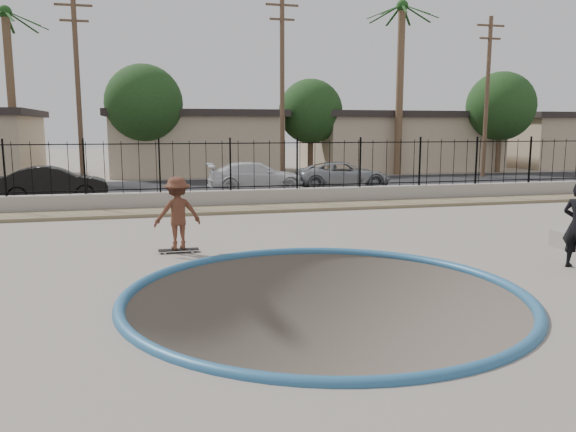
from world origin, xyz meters
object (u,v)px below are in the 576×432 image
Objects in this scene: car_b at (53,184)px; car_d at (343,175)px; skater at (178,217)px; skateboard at (179,250)px; car_c at (256,176)px.

car_d is at bearing -87.00° from car_b.
skater is 1.80× the size of skateboard.
car_d reaches higher than skateboard.
car_b is (-4.23, 10.40, -0.13)m from skater.
skater reaches higher than car_d.
car_b is 0.91× the size of car_d.
car_c is at bearing -83.44° from car_b.
car_b is at bearing 100.46° from car_d.
car_c is (4.12, 12.00, 0.61)m from skateboard.
car_d is (8.27, 12.00, 0.59)m from skateboard.
skateboard is 14.58m from car_d.
skater reaches higher than car_c.
car_c is at bearing -119.11° from skater.
skater is 14.57m from car_d.
skater is at bearing 90.66° from skateboard.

